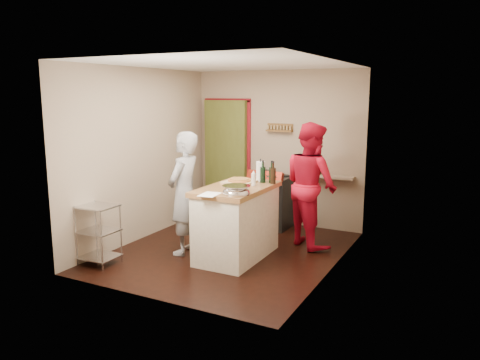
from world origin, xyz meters
name	(u,v)px	position (x,y,z in m)	size (l,w,h in m)	color
floor	(228,251)	(0.00, 0.00, 0.00)	(3.50, 3.50, 0.00)	black
back_wall	(245,155)	(-0.64, 1.78, 1.13)	(3.00, 0.44, 2.60)	gray
left_wall	(141,155)	(-1.50, 0.00, 1.30)	(0.04, 3.50, 2.60)	gray
right_wall	(335,169)	(1.50, 0.00, 1.30)	(0.04, 3.50, 2.60)	gray
ceiling	(227,63)	(0.00, 0.00, 2.61)	(3.00, 3.50, 0.02)	white
stove	(272,201)	(0.05, 1.42, 0.45)	(0.60, 0.63, 1.00)	black
wire_shelving	(98,232)	(-1.28, -1.20, 0.44)	(0.48, 0.40, 0.80)	silver
island	(237,220)	(0.22, -0.14, 0.52)	(0.79, 1.42, 1.30)	beige
person_stripe	(184,193)	(-0.52, -0.31, 0.85)	(0.62, 0.41, 1.71)	#A1A0A5
person_red	(311,185)	(0.92, 0.84, 0.91)	(0.88, 0.69, 1.82)	#B70C25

